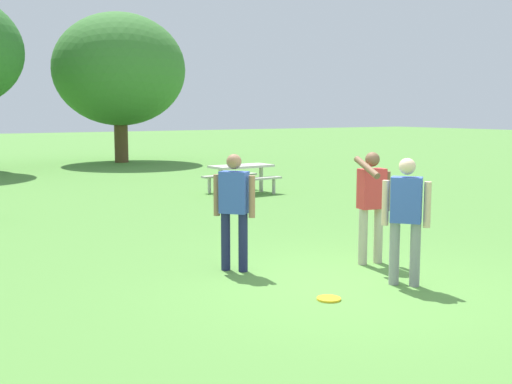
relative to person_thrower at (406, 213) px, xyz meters
name	(u,v)px	position (x,y,z in m)	size (l,w,h in m)	color
ground_plane	(352,284)	(-0.54, 0.38, -0.94)	(120.00, 120.00, 0.00)	#568E3D
person_thrower	(406,213)	(0.00, 0.00, 0.00)	(0.42, 0.49, 1.64)	gray
person_catcher	(234,204)	(-1.47, 1.81, 0.00)	(0.42, 0.49, 1.64)	#1E234C
person_bystander	(372,199)	(0.43, 1.10, 0.02)	(0.70, 0.66, 1.64)	#B7AD93
frisbee	(329,299)	(-1.22, 0.01, -0.93)	(0.29, 0.29, 0.03)	yellow
picnic_table_near	(241,173)	(2.96, 9.00, -0.38)	(1.78, 1.52, 0.77)	beige
tree_far_right	(119,70)	(3.95, 20.79, 3.02)	(5.62, 5.62, 6.37)	brown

